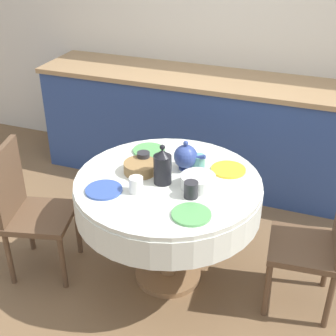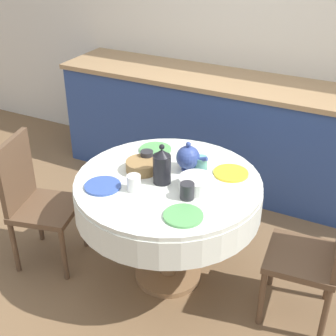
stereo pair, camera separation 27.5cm
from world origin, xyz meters
name	(u,v)px [view 2 (the right image)]	position (x,y,z in m)	size (l,w,h in m)	color
ground_plane	(168,275)	(0.00, 0.00, 0.00)	(12.00, 12.00, 0.00)	brown
wall_back	(262,28)	(0.00, 1.70, 1.30)	(7.00, 0.05, 2.60)	silver
kitchen_counter	(241,135)	(0.00, 1.36, 0.48)	(3.24, 0.64, 0.95)	#2D4784
dining_table	(168,198)	(0.00, 0.00, 0.63)	(1.13, 1.13, 0.76)	olive
chair_left	(319,250)	(0.91, 0.09, 0.50)	(0.44, 0.44, 0.91)	brown
chair_right	(34,197)	(-0.88, -0.22, 0.50)	(0.49, 0.49, 0.91)	brown
plate_near_left	(103,186)	(-0.30, -0.25, 0.76)	(0.21, 0.21, 0.01)	#3856AD
cup_near_left	(134,183)	(-0.12, -0.19, 0.80)	(0.08, 0.08, 0.10)	white
plate_near_right	(183,216)	(0.24, -0.30, 0.76)	(0.21, 0.21, 0.01)	#5BA85B
cup_near_right	(187,191)	(0.19, -0.13, 0.80)	(0.08, 0.08, 0.10)	#28282D
plate_far_left	(155,149)	(-0.25, 0.30, 0.76)	(0.21, 0.21, 0.01)	#5BA85B
cup_far_left	(147,158)	(-0.20, 0.10, 0.80)	(0.08, 0.08, 0.10)	#28282D
plate_far_right	(231,173)	(0.31, 0.23, 0.76)	(0.21, 0.21, 0.01)	yellow
cup_far_right	(201,164)	(0.13, 0.19, 0.80)	(0.08, 0.08, 0.10)	#5BA39E
coffee_carafe	(162,166)	(-0.02, -0.04, 0.86)	(0.11, 0.11, 0.25)	black
teapot	(188,158)	(0.05, 0.16, 0.84)	(0.20, 0.15, 0.19)	#33478E
bread_basket	(142,166)	(-0.19, 0.03, 0.79)	(0.20, 0.20, 0.07)	olive
fruit_bowl	(196,183)	(0.19, -0.02, 0.79)	(0.20, 0.20, 0.08)	silver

